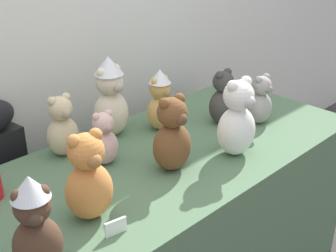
# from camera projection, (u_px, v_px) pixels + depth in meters

# --- Properties ---
(display_table) EXTENTS (1.71, 0.77, 0.77)m
(display_table) POSITION_uv_depth(u_px,v_px,m) (168.00, 231.00, 1.99)
(display_table) COLOR #4C6B4C
(display_table) RESTS_ON ground_plane
(teddy_bear_blush) EXTENTS (0.12, 0.10, 0.22)m
(teddy_bear_blush) POSITION_uv_depth(u_px,v_px,m) (104.00, 140.00, 1.71)
(teddy_bear_blush) COLOR beige
(teddy_bear_blush) RESTS_ON display_table
(teddy_bear_ash) EXTENTS (0.12, 0.11, 0.23)m
(teddy_bear_ash) POSITION_uv_depth(u_px,v_px,m) (261.00, 101.00, 2.05)
(teddy_bear_ash) COLOR gray
(teddy_bear_ash) RESTS_ON display_table
(teddy_bear_cream) EXTENTS (0.17, 0.15, 0.35)m
(teddy_bear_cream) POSITION_uv_depth(u_px,v_px,m) (110.00, 98.00, 1.91)
(teddy_bear_cream) COLOR beige
(teddy_bear_cream) RESTS_ON display_table
(teddy_bear_honey) EXTENTS (0.13, 0.11, 0.28)m
(teddy_bear_honey) POSITION_uv_depth(u_px,v_px,m) (160.00, 101.00, 1.98)
(teddy_bear_honey) COLOR tan
(teddy_bear_honey) RESTS_ON display_table
(teddy_bear_charcoal) EXTENTS (0.13, 0.12, 0.25)m
(teddy_bear_charcoal) POSITION_uv_depth(u_px,v_px,m) (222.00, 99.00, 2.04)
(teddy_bear_charcoal) COLOR #383533
(teddy_bear_charcoal) RESTS_ON display_table
(teddy_bear_sand) EXTENTS (0.13, 0.12, 0.25)m
(teddy_bear_sand) POSITION_uv_depth(u_px,v_px,m) (62.00, 127.00, 1.77)
(teddy_bear_sand) COLOR #CCB78E
(teddy_bear_sand) RESTS_ON display_table
(teddy_bear_chestnut) EXTENTS (0.16, 0.14, 0.29)m
(teddy_bear_chestnut) POSITION_uv_depth(u_px,v_px,m) (172.00, 136.00, 1.66)
(teddy_bear_chestnut) COLOR brown
(teddy_bear_chestnut) RESTS_ON display_table
(teddy_bear_snow) EXTENTS (0.17, 0.15, 0.32)m
(teddy_bear_snow) POSITION_uv_depth(u_px,v_px,m) (237.00, 120.00, 1.76)
(teddy_bear_snow) COLOR white
(teddy_bear_snow) RESTS_ON display_table
(teddy_bear_ginger) EXTENTS (0.17, 0.15, 0.30)m
(teddy_bear_ginger) POSITION_uv_depth(u_px,v_px,m) (88.00, 179.00, 1.39)
(teddy_bear_ginger) COLOR #D17F3D
(teddy_bear_ginger) RESTS_ON display_table
(teddy_bear_cocoa) EXTENTS (0.17, 0.15, 0.29)m
(teddy_bear_cocoa) POSITION_uv_depth(u_px,v_px,m) (35.00, 226.00, 1.18)
(teddy_bear_cocoa) COLOR #4C3323
(teddy_bear_cocoa) RESTS_ON display_table
(name_card_front_left) EXTENTS (0.07, 0.02, 0.05)m
(name_card_front_left) POSITION_uv_depth(u_px,v_px,m) (115.00, 227.00, 1.36)
(name_card_front_left) COLOR white
(name_card_front_left) RESTS_ON display_table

